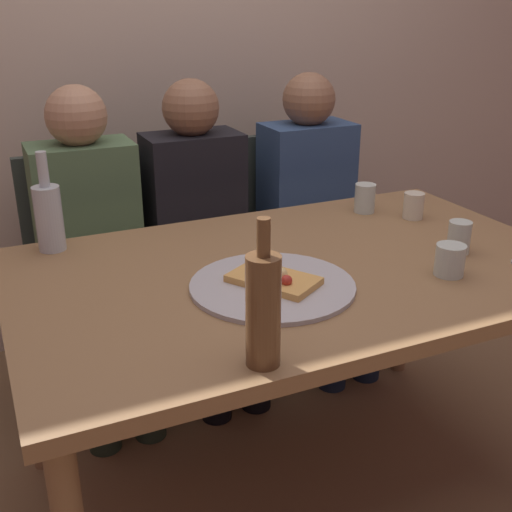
# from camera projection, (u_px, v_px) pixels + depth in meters

# --- Properties ---
(ground_plane) EXTENTS (8.00, 8.00, 0.00)m
(ground_plane) POSITION_uv_depth(u_px,v_px,m) (293.00, 482.00, 2.02)
(ground_plane) COLOR brown
(back_wall) EXTENTS (6.00, 0.10, 2.60)m
(back_wall) POSITION_uv_depth(u_px,v_px,m) (155.00, 33.00, 2.63)
(back_wall) COLOR #BCA893
(back_wall) RESTS_ON ground_plane
(dining_table) EXTENTS (1.55, 0.96, 0.75)m
(dining_table) POSITION_uv_depth(u_px,v_px,m) (298.00, 290.00, 1.77)
(dining_table) COLOR olive
(dining_table) RESTS_ON ground_plane
(pizza_tray) EXTENTS (0.42, 0.42, 0.01)m
(pizza_tray) POSITION_uv_depth(u_px,v_px,m) (272.00, 286.00, 1.60)
(pizza_tray) COLOR #ADADB2
(pizza_tray) RESTS_ON dining_table
(pizza_slice_last) EXTENTS (0.23, 0.26, 0.05)m
(pizza_slice_last) POSITION_uv_depth(u_px,v_px,m) (274.00, 279.00, 1.60)
(pizza_slice_last) COLOR tan
(pizza_slice_last) RESTS_ON pizza_tray
(wine_bottle) EXTENTS (0.08, 0.08, 0.29)m
(wine_bottle) POSITION_uv_depth(u_px,v_px,m) (49.00, 215.00, 1.81)
(wine_bottle) COLOR #B2BCC1
(wine_bottle) RESTS_ON dining_table
(beer_bottle) EXTENTS (0.07, 0.07, 0.31)m
(beer_bottle) POSITION_uv_depth(u_px,v_px,m) (263.00, 308.00, 1.23)
(beer_bottle) COLOR brown
(beer_bottle) RESTS_ON dining_table
(tumbler_near) EXTENTS (0.07, 0.07, 0.10)m
(tumbler_near) POSITION_uv_depth(u_px,v_px,m) (365.00, 198.00, 2.16)
(tumbler_near) COLOR #B7C6BC
(tumbler_near) RESTS_ON dining_table
(tumbler_far) EXTENTS (0.06, 0.06, 0.09)m
(tumbler_far) POSITION_uv_depth(u_px,v_px,m) (459.00, 237.00, 1.81)
(tumbler_far) COLOR #B7C6BC
(tumbler_far) RESTS_ON dining_table
(wine_glass) EXTENTS (0.07, 0.07, 0.09)m
(wine_glass) POSITION_uv_depth(u_px,v_px,m) (414.00, 206.00, 2.10)
(wine_glass) COLOR beige
(wine_glass) RESTS_ON dining_table
(short_glass) EXTENTS (0.08, 0.08, 0.08)m
(short_glass) POSITION_uv_depth(u_px,v_px,m) (450.00, 260.00, 1.66)
(short_glass) COLOR #B7C6BC
(short_glass) RESTS_ON dining_table
(chair_left) EXTENTS (0.44, 0.44, 0.90)m
(chair_left) POSITION_uv_depth(u_px,v_px,m) (89.00, 259.00, 2.41)
(chair_left) COLOR #2D3833
(chair_left) RESTS_ON ground_plane
(chair_middle) EXTENTS (0.44, 0.44, 0.90)m
(chair_middle) POSITION_uv_depth(u_px,v_px,m) (191.00, 243.00, 2.56)
(chair_middle) COLOR #2D3833
(chair_middle) RESTS_ON ground_plane
(chair_right) EXTENTS (0.44, 0.44, 0.90)m
(chair_right) POSITION_uv_depth(u_px,v_px,m) (298.00, 227.00, 2.75)
(chair_right) COLOR #2D3833
(chair_right) RESTS_ON ground_plane
(guest_in_sweater) EXTENTS (0.36, 0.56, 1.17)m
(guest_in_sweater) POSITION_uv_depth(u_px,v_px,m) (93.00, 241.00, 2.23)
(guest_in_sweater) COLOR #4C6B47
(guest_in_sweater) RESTS_ON ground_plane
(guest_in_beanie) EXTENTS (0.36, 0.56, 1.17)m
(guest_in_beanie) POSITION_uv_depth(u_px,v_px,m) (203.00, 225.00, 2.39)
(guest_in_beanie) COLOR black
(guest_in_beanie) RESTS_ON ground_plane
(guest_by_wall) EXTENTS (0.36, 0.56, 1.17)m
(guest_by_wall) POSITION_uv_depth(u_px,v_px,m) (316.00, 208.00, 2.58)
(guest_by_wall) COLOR navy
(guest_by_wall) RESTS_ON ground_plane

